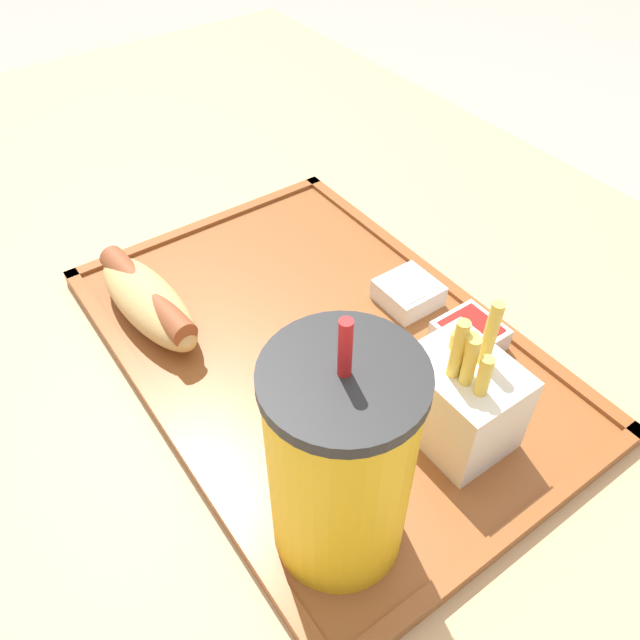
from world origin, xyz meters
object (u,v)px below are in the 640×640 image
object	(u,v)px
hot_dog_far	(148,300)
fries_carton	(461,398)
sauce_cup_ketchup	(469,335)
soda_cup	(340,464)
sauce_cup_mayo	(408,292)

from	to	relation	value
hot_dog_far	fries_carton	size ratio (longest dim) A/B	1.20
hot_dog_far	sauce_cup_ketchup	distance (m)	0.28
fries_carton	sauce_cup_ketchup	size ratio (longest dim) A/B	2.47
soda_cup	fries_carton	size ratio (longest dim) A/B	1.60
sauce_cup_mayo	soda_cup	bearing A→B (deg)	127.58
soda_cup	sauce_cup_ketchup	distance (m)	0.22
sauce_cup_ketchup	soda_cup	bearing A→B (deg)	110.55
fries_carton	sauce_cup_ketchup	xyz separation A→B (m)	(0.06, -0.07, -0.03)
fries_carton	sauce_cup_mayo	bearing A→B (deg)	-27.56
hot_dog_far	sauce_cup_ketchup	xyz separation A→B (m)	(-0.18, -0.21, -0.01)
sauce_cup_mayo	sauce_cup_ketchup	bearing A→B (deg)	-174.73
sauce_cup_ketchup	hot_dog_far	bearing A→B (deg)	48.19
sauce_cup_mayo	hot_dog_far	bearing A→B (deg)	60.30
fries_carton	sauce_cup_mayo	distance (m)	0.15
fries_carton	sauce_cup_ketchup	bearing A→B (deg)	-51.72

